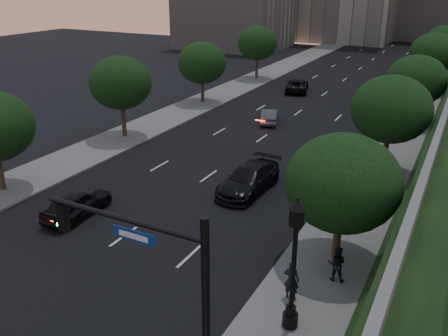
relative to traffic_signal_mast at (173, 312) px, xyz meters
The scene contains 23 objects.
ground 9.30m from the traffic_signal_mast, 163.10° to the left, with size 160.00×160.00×0.00m, color black.
road_surface 33.70m from the traffic_signal_mast, 104.13° to the left, with size 16.00×140.00×0.02m, color black.
sidewalk_right 32.75m from the traffic_signal_mast, 86.35° to the left, with size 4.50×140.00×0.15m, color slate.
sidewalk_left 37.52m from the traffic_signal_mast, 119.57° to the left, with size 4.50×140.00×0.15m, color slate.
office_block_filler 80.21m from the traffic_signal_mast, 115.25° to the left, with size 18.00×16.00×14.00m, color #A19D94.
tree_right_a 10.70m from the traffic_signal_mast, 78.57° to the left, with size 5.20×5.20×6.24m.
tree_right_b 22.60m from the traffic_signal_mast, 84.61° to the left, with size 5.20×5.20×6.74m.
tree_right_c 35.55m from the traffic_signal_mast, 86.58° to the left, with size 5.20×5.20×6.24m.
tree_right_d 49.54m from the traffic_signal_mast, 87.55° to the left, with size 5.20×5.20×6.74m.
tree_right_e 64.52m from the traffic_signal_mast, 88.12° to the left, with size 5.20×5.20×6.24m.
tree_left_b 27.60m from the traffic_signal_mast, 132.05° to the left, with size 5.00×5.00×6.71m.
tree_left_c 38.25m from the traffic_signal_mast, 118.89° to the left, with size 5.00×5.00×6.34m.
tree_left_d 50.96m from the traffic_signal_mast, 111.26° to the left, with size 5.00×5.00×6.71m.
traffic_signal_mast is the anchor object (origin of this frame).
street_lamp 5.43m from the traffic_signal_mast, 69.46° to the left, with size 0.64×0.64×5.62m.
sedan_near_left 14.78m from the traffic_signal_mast, 145.57° to the left, with size 1.81×4.49×1.53m, color black.
sedan_mid_left 31.60m from the traffic_signal_mast, 107.41° to the left, with size 1.38×3.97×1.31m, color #505457.
sedan_far_left 44.69m from the traffic_signal_mast, 104.80° to the left, with size 2.41×5.22×1.45m, color black.
sedan_near_right 16.60m from the traffic_signal_mast, 107.12° to the left, with size 2.30×5.66×1.64m, color black.
sedan_far_right 44.17m from the traffic_signal_mast, 93.94° to the left, with size 1.95×4.83×1.65m, color slate.
pedestrian_a 7.23m from the traffic_signal_mast, 78.83° to the left, with size 0.65×0.42×1.77m, color black.
pedestrian_b 9.47m from the traffic_signal_mast, 73.37° to the left, with size 0.81×0.63×1.66m, color black.
pedestrian_c 15.88m from the traffic_signal_mast, 81.01° to the left, with size 1.03×0.43×1.76m, color black.
Camera 1 is at (14.56, -11.53, 12.61)m, focal length 38.00 mm.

